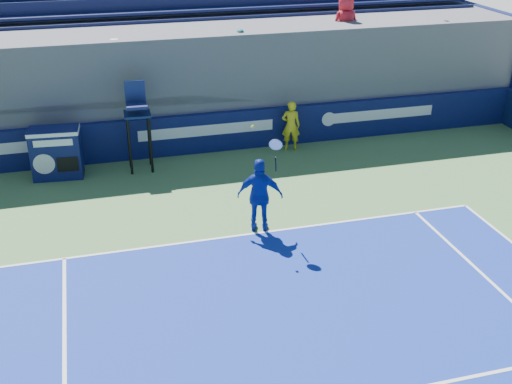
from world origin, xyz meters
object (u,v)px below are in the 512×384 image
object	(u,v)px
ball_person	(291,126)
match_clock	(56,152)
umpire_chair	(137,117)
tennis_player	(260,195)

from	to	relation	value
ball_person	match_clock	xyz separation A→B (m)	(-6.69, -0.27, -0.02)
ball_person	umpire_chair	size ratio (longest dim) A/B	0.61
ball_person	tennis_player	bearing A→B (deg)	79.85
ball_person	umpire_chair	bearing A→B (deg)	19.66
ball_person	match_clock	distance (m)	6.70
umpire_chair	tennis_player	world-z (taller)	tennis_player
ball_person	umpire_chair	world-z (taller)	umpire_chair
ball_person	match_clock	world-z (taller)	ball_person
ball_person	umpire_chair	xyz separation A→B (m)	(-4.48, -0.32, 0.77)
tennis_player	match_clock	bearing A→B (deg)	135.89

